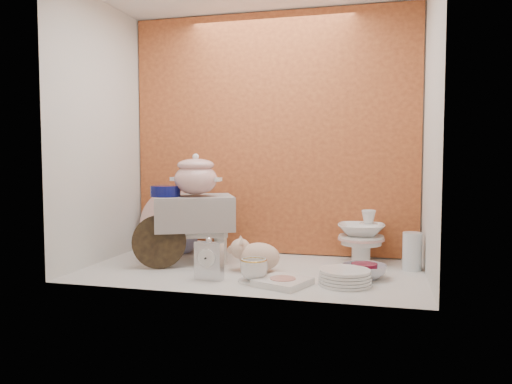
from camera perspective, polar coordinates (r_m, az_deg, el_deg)
ground at (r=2.71m, az=-0.52°, el=-8.92°), size 1.80×1.80×0.00m
niche_shell at (r=2.83m, az=0.42°, el=10.58°), size 1.86×1.03×1.53m
step_stool at (r=2.92m, az=-7.09°, el=-4.17°), size 0.56×0.52×0.38m
soup_tureen at (r=2.85m, az=-6.90°, el=1.96°), size 0.35×0.35×0.24m
cobalt_bowl at (r=2.86m, az=-10.30°, el=0.11°), size 0.21×0.21×0.06m
floral_platter at (r=3.25m, az=-9.95°, el=-3.24°), size 0.42×0.18×0.40m
blue_white_vase at (r=3.21m, az=-8.58°, el=-4.93°), size 0.25×0.25×0.22m
lacquer_tray at (r=2.77m, az=-11.02°, el=-5.62°), size 0.29×0.16×0.29m
mantel_clock at (r=2.49m, az=-5.40°, el=-7.64°), size 0.15×0.07×0.21m
plush_pig at (r=2.65m, az=0.37°, el=-7.36°), size 0.34×0.29×0.17m
teacup_saucer at (r=2.46m, az=-0.24°, el=-10.14°), size 0.18×0.18×0.01m
gold_rim_teacup at (r=2.44m, az=-0.24°, el=-8.82°), size 0.15×0.15×0.10m
lattice_dish at (r=2.40m, az=3.08°, el=-10.24°), size 0.29×0.29×0.03m
dinner_plate_stack at (r=2.44m, az=10.14°, el=-9.55°), size 0.34×0.34×0.07m
crystal_bowl at (r=2.59m, az=12.28°, el=-8.86°), size 0.29×0.29×0.07m
clear_glass_vase at (r=2.82m, az=17.43°, el=-6.49°), size 0.12×0.12×0.20m
porcelain_tower at (r=2.93m, az=11.94°, el=-4.97°), size 0.33×0.33×0.31m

